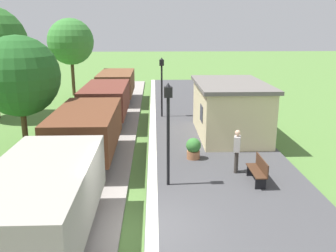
{
  "coord_description": "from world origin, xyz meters",
  "views": [
    {
      "loc": [
        0.5,
        -9.44,
        5.77
      ],
      "look_at": [
        1.1,
        6.43,
        1.49
      ],
      "focal_mm": 39.63,
      "sensor_mm": 36.0,
      "label": 1
    }
  ],
  "objects_px": {
    "potted_planter": "(193,148)",
    "tree_trackside_far": "(19,76)",
    "lamp_post_far": "(162,76)",
    "bench_down_platform": "(214,109)",
    "tree_field_distant": "(71,42)",
    "lamp_post_near": "(168,116)",
    "freight_train": "(98,115)",
    "station_hut": "(230,109)",
    "person_waiting": "(237,149)",
    "bench_near_hut": "(258,170)"
  },
  "relations": [
    {
      "from": "person_waiting",
      "to": "potted_planter",
      "type": "bearing_deg",
      "value": -30.71
    },
    {
      "from": "bench_down_platform",
      "to": "lamp_post_far",
      "type": "xyz_separation_m",
      "value": [
        -3.29,
        0.16,
        2.08
      ]
    },
    {
      "from": "station_hut",
      "to": "bench_down_platform",
      "type": "xyz_separation_m",
      "value": [
        -0.14,
        4.11,
        -0.93
      ]
    },
    {
      "from": "person_waiting",
      "to": "tree_trackside_far",
      "type": "height_order",
      "value": "tree_trackside_far"
    },
    {
      "from": "lamp_post_far",
      "to": "tree_trackside_far",
      "type": "xyz_separation_m",
      "value": [
        -6.91,
        -4.9,
        0.67
      ]
    },
    {
      "from": "bench_near_hut",
      "to": "person_waiting",
      "type": "distance_m",
      "value": 1.25
    },
    {
      "from": "lamp_post_near",
      "to": "tree_trackside_far",
      "type": "distance_m",
      "value": 8.91
    },
    {
      "from": "person_waiting",
      "to": "lamp_post_near",
      "type": "relative_size",
      "value": 0.46
    },
    {
      "from": "station_hut",
      "to": "bench_near_hut",
      "type": "distance_m",
      "value": 6.2
    },
    {
      "from": "freight_train",
      "to": "bench_down_platform",
      "type": "bearing_deg",
      "value": 31.32
    },
    {
      "from": "station_hut",
      "to": "lamp_post_near",
      "type": "relative_size",
      "value": 1.57
    },
    {
      "from": "freight_train",
      "to": "bench_near_hut",
      "type": "distance_m",
      "value": 9.11
    },
    {
      "from": "potted_planter",
      "to": "tree_trackside_far",
      "type": "xyz_separation_m",
      "value": [
        -8.1,
        2.89,
        2.75
      ]
    },
    {
      "from": "lamp_post_far",
      "to": "tree_trackside_far",
      "type": "distance_m",
      "value": 8.5
    },
    {
      "from": "freight_train",
      "to": "station_hut",
      "type": "height_order",
      "value": "station_hut"
    },
    {
      "from": "station_hut",
      "to": "tree_trackside_far",
      "type": "xyz_separation_m",
      "value": [
        -10.34,
        -0.63,
        1.82
      ]
    },
    {
      "from": "bench_down_platform",
      "to": "tree_field_distant",
      "type": "distance_m",
      "value": 14.65
    },
    {
      "from": "bench_down_platform",
      "to": "lamp_post_near",
      "type": "relative_size",
      "value": 0.41
    },
    {
      "from": "station_hut",
      "to": "tree_field_distant",
      "type": "height_order",
      "value": "tree_field_distant"
    },
    {
      "from": "freight_train",
      "to": "lamp_post_near",
      "type": "height_order",
      "value": "lamp_post_near"
    },
    {
      "from": "person_waiting",
      "to": "lamp_post_near",
      "type": "distance_m",
      "value": 3.33
    },
    {
      "from": "tree_trackside_far",
      "to": "lamp_post_far",
      "type": "bearing_deg",
      "value": 35.34
    },
    {
      "from": "bench_near_hut",
      "to": "bench_down_platform",
      "type": "distance_m",
      "value": 10.23
    },
    {
      "from": "freight_train",
      "to": "tree_trackside_far",
      "type": "xyz_separation_m",
      "value": [
        -3.54,
        -0.69,
        2.07
      ]
    },
    {
      "from": "freight_train",
      "to": "station_hut",
      "type": "bearing_deg",
      "value": -0.46
    },
    {
      "from": "bench_near_hut",
      "to": "person_waiting",
      "type": "relative_size",
      "value": 0.88
    },
    {
      "from": "freight_train",
      "to": "lamp_post_far",
      "type": "xyz_separation_m",
      "value": [
        3.37,
        4.21,
        1.41
      ]
    },
    {
      "from": "freight_train",
      "to": "lamp_post_far",
      "type": "height_order",
      "value": "lamp_post_far"
    },
    {
      "from": "bench_down_platform",
      "to": "tree_field_distant",
      "type": "xyz_separation_m",
      "value": [
        -10.69,
        9.27,
        3.81
      ]
    },
    {
      "from": "lamp_post_far",
      "to": "tree_trackside_far",
      "type": "bearing_deg",
      "value": -144.66
    },
    {
      "from": "lamp_post_near",
      "to": "tree_trackside_far",
      "type": "bearing_deg",
      "value": 141.05
    },
    {
      "from": "lamp_post_near",
      "to": "freight_train",
      "type": "bearing_deg",
      "value": 118.26
    },
    {
      "from": "person_waiting",
      "to": "tree_trackside_far",
      "type": "relative_size",
      "value": 0.32
    },
    {
      "from": "tree_field_distant",
      "to": "tree_trackside_far",
      "type": "bearing_deg",
      "value": -87.99
    },
    {
      "from": "station_hut",
      "to": "person_waiting",
      "type": "bearing_deg",
      "value": -98.12
    },
    {
      "from": "person_waiting",
      "to": "potted_planter",
      "type": "relative_size",
      "value": 1.87
    },
    {
      "from": "bench_near_hut",
      "to": "lamp_post_near",
      "type": "relative_size",
      "value": 0.41
    },
    {
      "from": "potted_planter",
      "to": "tree_field_distant",
      "type": "distance_m",
      "value": 19.34
    },
    {
      "from": "station_hut",
      "to": "potted_planter",
      "type": "distance_m",
      "value": 4.28
    },
    {
      "from": "lamp_post_far",
      "to": "tree_field_distant",
      "type": "xyz_separation_m",
      "value": [
        -7.4,
        9.11,
        1.73
      ]
    },
    {
      "from": "bench_down_platform",
      "to": "tree_trackside_far",
      "type": "xyz_separation_m",
      "value": [
        -10.2,
        -4.74,
        2.75
      ]
    },
    {
      "from": "bench_down_platform",
      "to": "potted_planter",
      "type": "distance_m",
      "value": 7.92
    },
    {
      "from": "bench_down_platform",
      "to": "potted_planter",
      "type": "xyz_separation_m",
      "value": [
        -2.1,
        -7.63,
        0.0
      ]
    },
    {
      "from": "person_waiting",
      "to": "lamp_post_far",
      "type": "height_order",
      "value": "lamp_post_far"
    },
    {
      "from": "station_hut",
      "to": "bench_near_hut",
      "type": "relative_size",
      "value": 3.87
    },
    {
      "from": "person_waiting",
      "to": "tree_trackside_far",
      "type": "distance_m",
      "value": 10.85
    },
    {
      "from": "person_waiting",
      "to": "tree_trackside_far",
      "type": "xyz_separation_m",
      "value": [
        -9.6,
        4.49,
        2.28
      ]
    },
    {
      "from": "tree_trackside_far",
      "to": "freight_train",
      "type": "bearing_deg",
      "value": 11.0
    },
    {
      "from": "station_hut",
      "to": "freight_train",
      "type": "bearing_deg",
      "value": 179.54
    },
    {
      "from": "lamp_post_near",
      "to": "lamp_post_far",
      "type": "relative_size",
      "value": 1.0
    }
  ]
}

